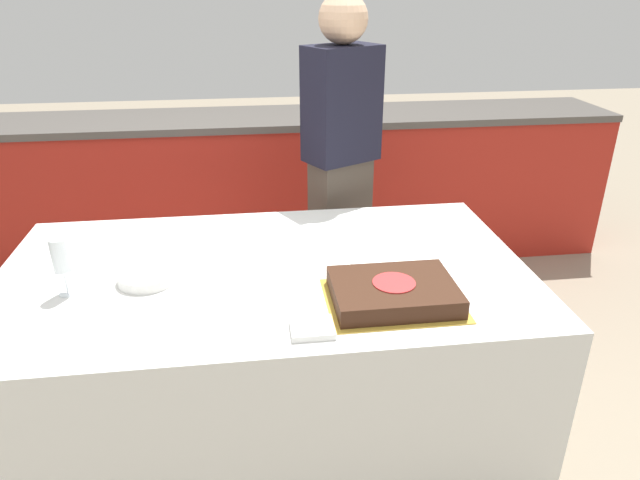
% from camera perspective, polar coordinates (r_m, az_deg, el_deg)
% --- Properties ---
extents(ground_plane, '(14.00, 14.00, 0.00)m').
position_cam_1_polar(ground_plane, '(2.46, -4.84, -18.04)').
color(ground_plane, gray).
extents(back_counter, '(4.40, 0.58, 0.92)m').
position_cam_1_polar(back_counter, '(3.62, -6.50, 5.16)').
color(back_counter, '#A82319').
rests_on(back_counter, ground_plane).
extents(dining_table, '(1.87, 1.07, 0.73)m').
position_cam_1_polar(dining_table, '(2.23, -5.17, -11.17)').
color(dining_table, silver).
rests_on(dining_table, ground_plane).
extents(cake, '(0.43, 0.33, 0.07)m').
position_cam_1_polar(cake, '(1.83, 7.35, -5.19)').
color(cake, gold).
rests_on(cake, dining_table).
extents(plate_stack, '(0.20, 0.20, 0.04)m').
position_cam_1_polar(plate_stack, '(2.03, -16.91, -3.49)').
color(plate_stack, white).
rests_on(plate_stack, dining_table).
extents(wine_glass, '(0.06, 0.06, 0.20)m').
position_cam_1_polar(wine_glass, '(1.99, -24.53, -1.51)').
color(wine_glass, white).
rests_on(wine_glass, dining_table).
extents(side_plate_near_cake, '(0.19, 0.19, 0.00)m').
position_cam_1_polar(side_plate_near_cake, '(2.10, 5.42, -1.88)').
color(side_plate_near_cake, white).
rests_on(side_plate_near_cake, dining_table).
extents(utensil_pile, '(0.13, 0.11, 0.02)m').
position_cam_1_polar(utensil_pile, '(1.68, -0.79, -8.83)').
color(utensil_pile, white).
rests_on(utensil_pile, dining_table).
extents(person_cutting_cake, '(0.38, 0.33, 1.62)m').
position_cam_1_polar(person_cutting_cake, '(2.72, 2.10, 7.40)').
color(person_cutting_cake, '#4C4238').
rests_on(person_cutting_cake, ground_plane).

